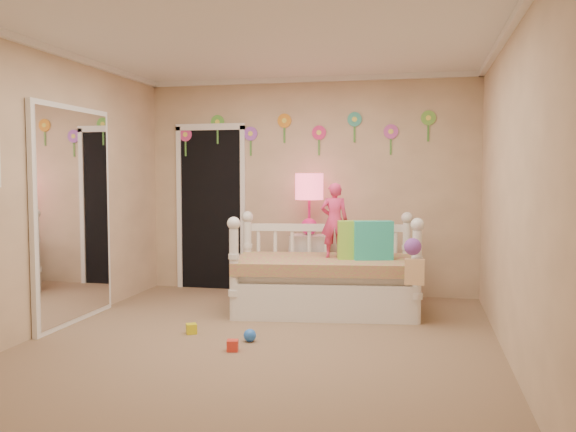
% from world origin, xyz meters
% --- Properties ---
extents(floor, '(4.00, 4.50, 0.01)m').
position_xyz_m(floor, '(0.00, 0.00, 0.00)').
color(floor, '#7F684C').
rests_on(floor, ground).
extents(ceiling, '(4.00, 4.50, 0.01)m').
position_xyz_m(ceiling, '(0.00, 0.00, 2.60)').
color(ceiling, white).
rests_on(ceiling, floor).
extents(back_wall, '(4.00, 0.01, 2.60)m').
position_xyz_m(back_wall, '(0.00, 2.25, 1.30)').
color(back_wall, tan).
rests_on(back_wall, floor).
extents(left_wall, '(0.01, 4.50, 2.60)m').
position_xyz_m(left_wall, '(-2.00, 0.00, 1.30)').
color(left_wall, tan).
rests_on(left_wall, floor).
extents(right_wall, '(0.01, 4.50, 2.60)m').
position_xyz_m(right_wall, '(2.00, 0.00, 1.30)').
color(right_wall, tan).
rests_on(right_wall, floor).
extents(crown_molding, '(4.00, 4.50, 0.06)m').
position_xyz_m(crown_molding, '(0.00, 0.00, 2.57)').
color(crown_molding, white).
rests_on(crown_molding, ceiling).
extents(daybed, '(2.00, 1.25, 1.02)m').
position_xyz_m(daybed, '(0.36, 1.26, 0.51)').
color(daybed, white).
rests_on(daybed, floor).
extents(pillow_turquoise, '(0.42, 0.24, 0.40)m').
position_xyz_m(pillow_turquoise, '(0.85, 1.23, 0.77)').
color(pillow_turquoise, teal).
rests_on(pillow_turquoise, daybed).
extents(pillow_lime, '(0.44, 0.25, 0.40)m').
position_xyz_m(pillow_lime, '(0.70, 1.26, 0.77)').
color(pillow_lime, '#93D741').
rests_on(pillow_lime, daybed).
extents(child, '(0.31, 0.23, 0.78)m').
position_xyz_m(child, '(0.44, 1.30, 0.96)').
color(child, '#EA3571').
rests_on(child, daybed).
extents(nightstand, '(0.46, 0.37, 0.73)m').
position_xyz_m(nightstand, '(0.05, 1.98, 0.37)').
color(nightstand, white).
rests_on(nightstand, floor).
extents(table_lamp, '(0.33, 0.33, 0.72)m').
position_xyz_m(table_lamp, '(0.05, 1.98, 1.21)').
color(table_lamp, '#CE1B6C').
rests_on(table_lamp, nightstand).
extents(closet_doorway, '(0.90, 0.04, 2.07)m').
position_xyz_m(closet_doorway, '(-1.25, 2.23, 1.03)').
color(closet_doorway, black).
rests_on(closet_doorway, back_wall).
extents(flower_decals, '(3.40, 0.02, 0.50)m').
position_xyz_m(flower_decals, '(-0.09, 2.24, 1.94)').
color(flower_decals, '#B2668C').
rests_on(flower_decals, back_wall).
extents(mirror_closet, '(0.07, 1.30, 2.10)m').
position_xyz_m(mirror_closet, '(-1.96, 0.30, 1.05)').
color(mirror_closet, white).
rests_on(mirror_closet, left_wall).
extents(hanging_bag, '(0.20, 0.16, 0.36)m').
position_xyz_m(hanging_bag, '(1.26, 0.71, 0.62)').
color(hanging_bag, beige).
rests_on(hanging_bag, daybed).
extents(toy_scatter, '(0.99, 1.41, 0.11)m').
position_xyz_m(toy_scatter, '(-0.31, 0.33, 0.06)').
color(toy_scatter, '#996666').
rests_on(toy_scatter, floor).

